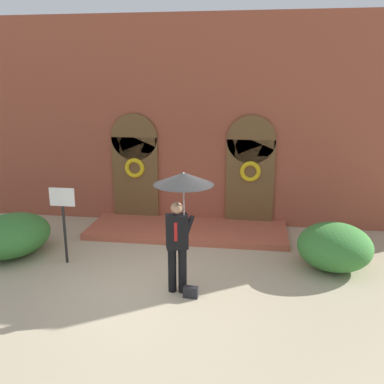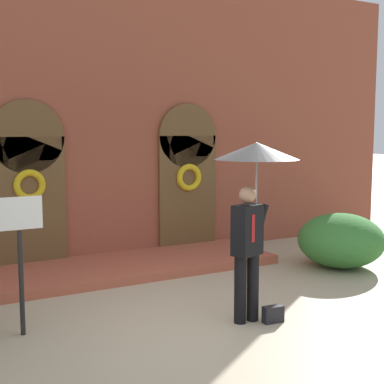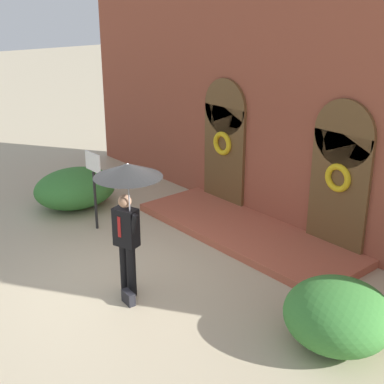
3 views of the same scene
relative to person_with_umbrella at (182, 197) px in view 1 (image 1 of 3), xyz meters
The scene contains 7 objects.
ground_plane 1.96m from the person_with_umbrella, 165.25° to the left, with size 80.00×80.00×0.00m, color tan.
building_facade 4.35m from the person_with_umbrella, 95.44° to the left, with size 14.00×2.30×5.60m.
person_with_umbrella is the anchor object (origin of this frame).
handbag 1.82m from the person_with_umbrella, 46.52° to the right, with size 0.28×0.12×0.22m, color black.
sign_post 3.03m from the person_with_umbrella, 160.97° to the left, with size 0.56×0.06×1.72m.
shrub_left 4.66m from the person_with_umbrella, 163.51° to the left, with size 1.67×1.99×0.91m, color #387A33.
shrub_right 3.70m from the person_with_umbrella, 26.36° to the left, with size 1.58×1.57×0.99m, color #387A33.
Camera 1 is at (1.66, -7.47, 4.03)m, focal length 40.00 mm.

